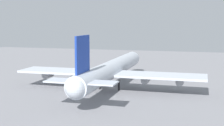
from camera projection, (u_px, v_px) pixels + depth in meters
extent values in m
plane|color=gray|center=(112.00, 88.00, 107.76)|extent=(276.88, 276.88, 0.00)
cylinder|color=silver|center=(112.00, 69.00, 106.92)|extent=(63.79, 5.93, 5.93)
sphere|color=silver|center=(132.00, 59.00, 137.30)|extent=(5.81, 5.81, 5.81)
sphere|color=silver|center=(75.00, 88.00, 76.55)|extent=(5.04, 5.04, 5.04)
cube|color=#19389E|center=(83.00, 54.00, 80.40)|extent=(8.93, 0.50, 9.49)
cube|color=silver|center=(99.00, 83.00, 78.77)|extent=(5.74, 8.90, 0.36)
cube|color=silver|center=(64.00, 81.00, 81.38)|extent=(5.74, 8.90, 0.36)
cube|color=silver|center=(159.00, 76.00, 99.51)|extent=(10.84, 29.06, 0.70)
cube|color=silver|center=(64.00, 71.00, 108.49)|extent=(10.84, 29.06, 0.70)
cylinder|color=gray|center=(146.00, 79.00, 101.87)|extent=(4.75, 2.49, 2.49)
cylinder|color=gray|center=(180.00, 81.00, 98.91)|extent=(4.75, 2.49, 2.49)
cylinder|color=gray|center=(77.00, 76.00, 108.45)|extent=(4.75, 2.49, 2.49)
cylinder|color=gray|center=(48.00, 74.00, 111.41)|extent=(4.75, 2.49, 2.49)
cylinder|color=black|center=(126.00, 73.00, 126.98)|extent=(0.70, 0.70, 3.43)
cylinder|color=black|center=(119.00, 85.00, 103.60)|extent=(0.70, 0.70, 3.43)
cylinder|color=black|center=(100.00, 84.00, 105.40)|extent=(0.70, 0.70, 3.43)
cone|color=orange|center=(131.00, 73.00, 137.47)|extent=(0.46, 0.46, 0.66)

